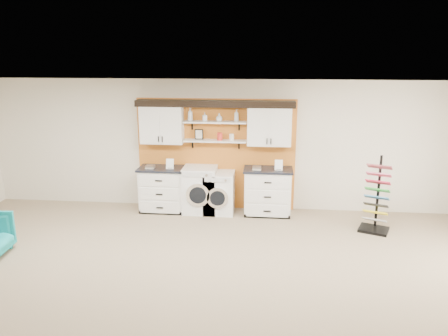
# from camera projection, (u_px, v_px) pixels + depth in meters

# --- Properties ---
(floor) EXTENTS (10.00, 10.00, 0.00)m
(floor) POSITION_uv_depth(u_px,v_px,m) (183.00, 306.00, 5.94)
(floor) COLOR gray
(floor) RESTS_ON ground
(ceiling) EXTENTS (10.00, 10.00, 0.00)m
(ceiling) POSITION_uv_depth(u_px,v_px,m) (177.00, 99.00, 5.22)
(ceiling) COLOR white
(ceiling) RESTS_ON wall_back
(wall_back) EXTENTS (10.00, 0.00, 10.00)m
(wall_back) POSITION_uv_depth(u_px,v_px,m) (216.00, 145.00, 9.42)
(wall_back) COLOR beige
(wall_back) RESTS_ON floor
(accent_panel) EXTENTS (3.40, 0.07, 2.40)m
(accent_panel) POSITION_uv_depth(u_px,v_px,m) (216.00, 154.00, 9.44)
(accent_panel) COLOR #BD6820
(accent_panel) RESTS_ON wall_back
(upper_cabinet_left) EXTENTS (0.90, 0.35, 0.84)m
(upper_cabinet_left) POSITION_uv_depth(u_px,v_px,m) (162.00, 124.00, 9.21)
(upper_cabinet_left) COLOR white
(upper_cabinet_left) RESTS_ON wall_back
(upper_cabinet_right) EXTENTS (0.90, 0.35, 0.84)m
(upper_cabinet_right) POSITION_uv_depth(u_px,v_px,m) (269.00, 125.00, 8.99)
(upper_cabinet_right) COLOR white
(upper_cabinet_right) RESTS_ON wall_back
(shelf_lower) EXTENTS (1.32, 0.28, 0.03)m
(shelf_lower) POSITION_uv_depth(u_px,v_px,m) (215.00, 141.00, 9.20)
(shelf_lower) COLOR white
(shelf_lower) RESTS_ON wall_back
(shelf_upper) EXTENTS (1.32, 0.28, 0.03)m
(shelf_upper) POSITION_uv_depth(u_px,v_px,m) (215.00, 122.00, 9.09)
(shelf_upper) COLOR white
(shelf_upper) RESTS_ON wall_back
(crown_molding) EXTENTS (3.30, 0.41, 0.13)m
(crown_molding) POSITION_uv_depth(u_px,v_px,m) (215.00, 103.00, 9.00)
(crown_molding) COLOR black
(crown_molding) RESTS_ON wall_back
(picture_frame) EXTENTS (0.18, 0.02, 0.22)m
(picture_frame) POSITION_uv_depth(u_px,v_px,m) (199.00, 134.00, 9.24)
(picture_frame) COLOR black
(picture_frame) RESTS_ON shelf_lower
(canister_red) EXTENTS (0.11, 0.11, 0.16)m
(canister_red) POSITION_uv_depth(u_px,v_px,m) (220.00, 137.00, 9.16)
(canister_red) COLOR red
(canister_red) RESTS_ON shelf_lower
(canister_cream) EXTENTS (0.10, 0.10, 0.14)m
(canister_cream) POSITION_uv_depth(u_px,v_px,m) (232.00, 137.00, 9.14)
(canister_cream) COLOR silver
(canister_cream) RESTS_ON shelf_lower
(base_cabinet_left) EXTENTS (0.98, 0.66, 0.96)m
(base_cabinet_left) POSITION_uv_depth(u_px,v_px,m) (163.00, 189.00, 9.42)
(base_cabinet_left) COLOR white
(base_cabinet_left) RESTS_ON floor
(base_cabinet_right) EXTENTS (1.02, 0.66, 0.99)m
(base_cabinet_right) POSITION_uv_depth(u_px,v_px,m) (268.00, 191.00, 9.20)
(base_cabinet_right) COLOR white
(base_cabinet_right) RESTS_ON floor
(washer) EXTENTS (0.71, 0.71, 0.99)m
(washer) POSITION_uv_depth(u_px,v_px,m) (200.00, 189.00, 9.34)
(washer) COLOR white
(washer) RESTS_ON floor
(dryer) EXTENTS (0.63, 0.71, 0.88)m
(dryer) POSITION_uv_depth(u_px,v_px,m) (219.00, 192.00, 9.31)
(dryer) COLOR white
(dryer) RESTS_ON floor
(sample_rack) EXTENTS (0.66, 0.61, 1.46)m
(sample_rack) POSITION_uv_depth(u_px,v_px,m) (376.00, 207.00, 8.32)
(sample_rack) COLOR black
(sample_rack) RESTS_ON floor
(soap_bottle_a) EXTENTS (0.14, 0.14, 0.27)m
(soap_bottle_a) POSITION_uv_depth(u_px,v_px,m) (190.00, 114.00, 9.11)
(soap_bottle_a) COLOR silver
(soap_bottle_a) RESTS_ON shelf_upper
(soap_bottle_b) EXTENTS (0.11, 0.11, 0.18)m
(soap_bottle_b) POSITION_uv_depth(u_px,v_px,m) (205.00, 117.00, 9.09)
(soap_bottle_b) COLOR silver
(soap_bottle_b) RESTS_ON shelf_upper
(soap_bottle_c) EXTENTS (0.17, 0.17, 0.17)m
(soap_bottle_c) POSITION_uv_depth(u_px,v_px,m) (219.00, 117.00, 9.06)
(soap_bottle_c) COLOR silver
(soap_bottle_c) RESTS_ON shelf_upper
(soap_bottle_d) EXTENTS (0.14, 0.14, 0.25)m
(soap_bottle_d) POSITION_uv_depth(u_px,v_px,m) (236.00, 116.00, 9.02)
(soap_bottle_d) COLOR silver
(soap_bottle_d) RESTS_ON shelf_upper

